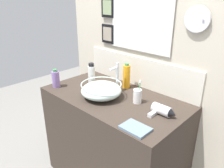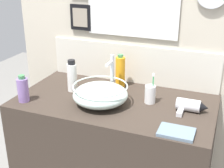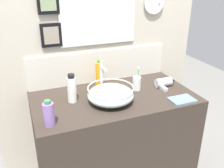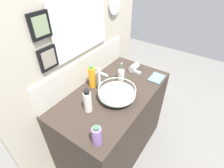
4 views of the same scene
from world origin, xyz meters
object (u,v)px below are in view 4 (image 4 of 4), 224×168
at_px(soap_dispenser, 88,101).
at_px(hand_towel, 157,78).
at_px(glass_bowl_sink, 117,93).
at_px(hair_drier, 135,67).
at_px(toothbrush_cup, 121,75).
at_px(spray_bottle, 97,136).
at_px(shampoo_bottle, 92,77).
at_px(faucet, 100,79).

bearing_deg(soap_dispenser, hand_towel, -21.11).
distance_m(glass_bowl_sink, soap_dispenser, 0.27).
distance_m(glass_bowl_sink, hair_drier, 0.50).
distance_m(toothbrush_cup, spray_bottle, 0.74).
bearing_deg(toothbrush_cup, hair_drier, -6.40).
bearing_deg(shampoo_bottle, toothbrush_cup, -33.08).
xyz_separation_m(faucet, toothbrush_cup, (0.26, -0.05, -0.08)).
bearing_deg(glass_bowl_sink, hair_drier, 10.91).
xyz_separation_m(faucet, soap_dispenser, (-0.24, -0.06, -0.04)).
bearing_deg(hair_drier, hand_towel, -95.65).
distance_m(faucet, shampoo_bottle, 0.11).
distance_m(spray_bottle, hand_towel, 0.90).
bearing_deg(hand_towel, spray_bottle, 177.94).
height_order(spray_bottle, hand_towel, spray_bottle).
bearing_deg(spray_bottle, toothbrush_cup, 20.07).
distance_m(faucet, hand_towel, 0.59).
height_order(toothbrush_cup, spray_bottle, toothbrush_cup).
bearing_deg(spray_bottle, hair_drier, 13.73).
height_order(faucet, shampoo_bottle, faucet).
distance_m(faucet, toothbrush_cup, 0.28).
xyz_separation_m(glass_bowl_sink, faucet, (0.00, 0.17, 0.08)).
distance_m(spray_bottle, soap_dispenser, 0.31).
bearing_deg(shampoo_bottle, glass_bowl_sink, -93.46).
relative_size(hair_drier, hand_towel, 0.99).
bearing_deg(glass_bowl_sink, faucet, 90.00).
relative_size(spray_bottle, hand_towel, 0.94).
distance_m(hair_drier, hand_towel, 0.26).
distance_m(glass_bowl_sink, shampoo_bottle, 0.28).
distance_m(hair_drier, toothbrush_cup, 0.24).
distance_m(toothbrush_cup, hand_towel, 0.36).
height_order(glass_bowl_sink, shampoo_bottle, shampoo_bottle).
height_order(glass_bowl_sink, soap_dispenser, soap_dispenser).
xyz_separation_m(faucet, hand_towel, (0.47, -0.34, -0.13)).
relative_size(glass_bowl_sink, hand_towel, 1.84).
xyz_separation_m(shampoo_bottle, hand_towel, (0.45, -0.44, -0.10)).
bearing_deg(toothbrush_cup, spray_bottle, -159.93).
bearing_deg(hair_drier, spray_bottle, -166.27).
distance_m(soap_dispenser, shampoo_bottle, 0.31).
xyz_separation_m(glass_bowl_sink, soap_dispenser, (-0.24, 0.11, 0.04)).
distance_m(soap_dispenser, hand_towel, 0.77).
xyz_separation_m(hair_drier, toothbrush_cup, (-0.24, 0.03, 0.02)).
relative_size(glass_bowl_sink, faucet, 1.30).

